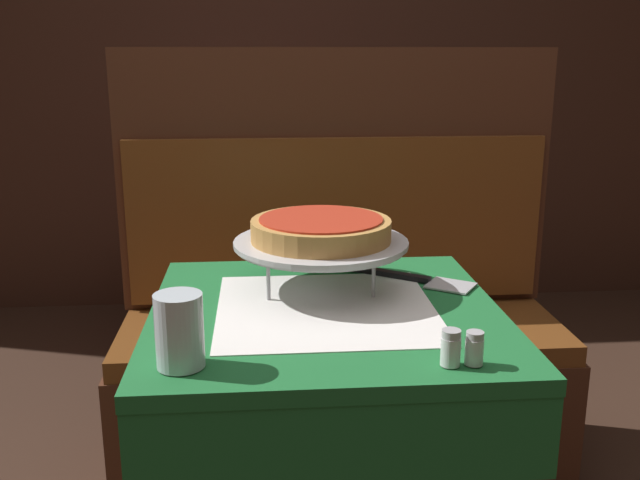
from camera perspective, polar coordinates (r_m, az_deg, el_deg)
The scene contains 11 objects.
dining_table_front at distance 1.46m, azimuth 0.47°, elevation -9.63°, with size 0.69×0.69×0.76m.
dining_table_rear at distance 3.08m, azimuth -4.88°, elevation 3.50°, with size 0.67×0.67×0.77m.
booth_bench at distance 2.21m, azimuth 1.61°, elevation -8.84°, with size 1.33×0.47×1.26m.
back_wall_panel at distance 3.53m, azimuth -2.84°, elevation 14.01°, with size 6.00×0.04×2.40m, color #3D2319.
pizza_pan_stand at distance 1.50m, azimuth -0.09°, elevation -0.39°, with size 0.37×0.37×0.11m.
deep_dish_pizza at distance 1.49m, azimuth -0.09°, elevation 0.88°, with size 0.29×0.29×0.05m.
pizza_server at distance 1.60m, azimuth 7.44°, elevation -3.05°, with size 0.27×0.21×0.01m.
water_glass_near at distance 1.17m, azimuth -11.18°, elevation -7.12°, with size 0.08×0.08×0.12m.
salt_shaker at distance 1.18m, azimuth 10.41°, elevation -8.48°, with size 0.03×0.03×0.06m.
pepper_shaker at distance 1.19m, azimuth 12.24°, elevation -8.46°, with size 0.03×0.03×0.06m.
condiment_caddy at distance 3.08m, azimuth -5.28°, elevation 6.39°, with size 0.14×0.14×0.15m.
Camera 1 is at (-0.12, -1.33, 1.25)m, focal length 40.00 mm.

